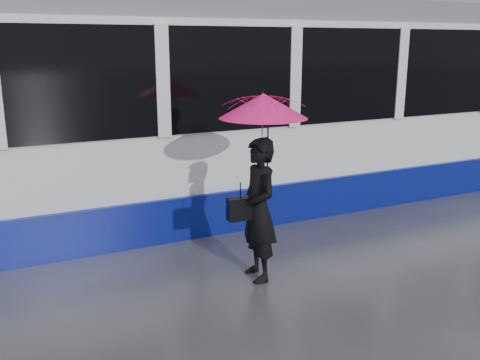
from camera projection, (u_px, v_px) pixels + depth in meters
ground at (298, 258)px, 6.88m from camera, size 90.00×90.00×0.00m
rails at (219, 206)px, 9.05m from camera, size 34.00×1.51×0.02m
tram at (373, 100)px, 10.00m from camera, size 26.00×2.56×3.35m
woman at (258, 210)px, 6.09m from camera, size 0.44×0.63×1.67m
umbrella at (263, 123)px, 5.87m from camera, size 1.04×1.04×1.13m
handbag at (240, 209)px, 6.01m from camera, size 0.31×0.15×0.44m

